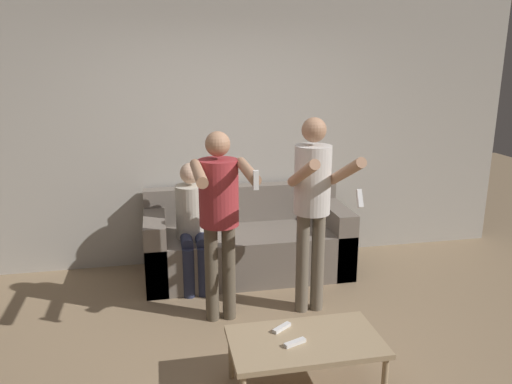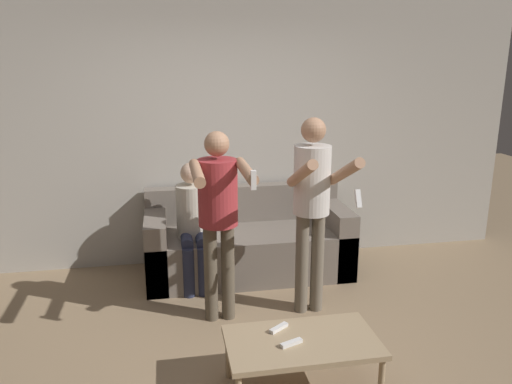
{
  "view_description": "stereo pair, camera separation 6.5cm",
  "coord_description": "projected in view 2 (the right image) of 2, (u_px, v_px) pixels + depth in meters",
  "views": [
    {
      "loc": [
        -0.59,
        -2.96,
        2.1
      ],
      "look_at": [
        0.25,
        1.19,
        0.96
      ],
      "focal_mm": 35.0,
      "sensor_mm": 36.0,
      "label": 1
    },
    {
      "loc": [
        -0.52,
        -2.98,
        2.1
      ],
      "look_at": [
        0.25,
        1.19,
        0.96
      ],
      "focal_mm": 35.0,
      "sensor_mm": 36.0,
      "label": 2
    }
  ],
  "objects": [
    {
      "name": "ground_plane",
      "position": [
        252.0,
        371.0,
        3.47
      ],
      "size": [
        14.0,
        14.0,
        0.0
      ],
      "primitive_type": "plane",
      "color": "#937A5B"
    },
    {
      "name": "person_standing_right",
      "position": [
        313.0,
        196.0,
        4.01
      ],
      "size": [
        0.42,
        0.75,
        1.66
      ],
      "color": "#6B6051",
      "rests_on": "ground_plane"
    },
    {
      "name": "coffee_table",
      "position": [
        302.0,
        345.0,
        3.17
      ],
      "size": [
        0.97,
        0.55,
        0.38
      ],
      "color": "tan",
      "rests_on": "ground_plane"
    },
    {
      "name": "person_seated",
      "position": [
        193.0,
        220.0,
        4.64
      ],
      "size": [
        0.3,
        0.52,
        1.17
      ],
      "color": "#282D47",
      "rests_on": "ground_plane"
    },
    {
      "name": "person_standing_left",
      "position": [
        218.0,
        206.0,
        3.89
      ],
      "size": [
        0.43,
        0.77,
        1.57
      ],
      "color": "brown",
      "rests_on": "ground_plane"
    },
    {
      "name": "remote_far",
      "position": [
        279.0,
        328.0,
        3.27
      ],
      "size": [
        0.14,
        0.12,
        0.02
      ],
      "color": "white",
      "rests_on": "coffee_table"
    },
    {
      "name": "remote_near",
      "position": [
        291.0,
        343.0,
        3.1
      ],
      "size": [
        0.15,
        0.09,
        0.02
      ],
      "color": "white",
      "rests_on": "coffee_table"
    },
    {
      "name": "couch",
      "position": [
        248.0,
        244.0,
        4.99
      ],
      "size": [
        1.99,
        0.82,
        0.84
      ],
      "color": "slate",
      "rests_on": "ground_plane"
    },
    {
      "name": "wall_back",
      "position": [
        217.0,
        134.0,
        5.09
      ],
      "size": [
        6.4,
        0.06,
        2.7
      ],
      "color": "#B7B2A8",
      "rests_on": "ground_plane"
    }
  ]
}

